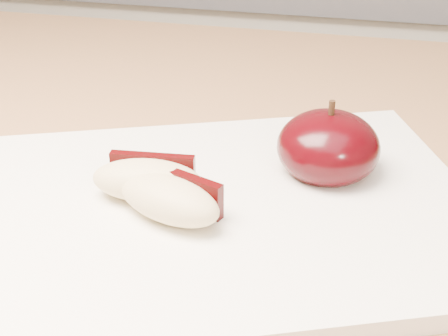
# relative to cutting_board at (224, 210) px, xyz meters

# --- Properties ---
(back_cabinet) EXTENTS (2.40, 0.62, 0.94)m
(back_cabinet) POSITION_rel_cutting_board_xyz_m (0.04, 0.79, -0.44)
(back_cabinet) COLOR silver
(back_cabinet) RESTS_ON ground
(cutting_board) EXTENTS (0.39, 0.34, 0.01)m
(cutting_board) POSITION_rel_cutting_board_xyz_m (0.00, 0.00, 0.00)
(cutting_board) COLOR white
(cutting_board) RESTS_ON island_counter
(apple_half) EXTENTS (0.08, 0.08, 0.06)m
(apple_half) POSITION_rel_cutting_board_xyz_m (0.06, 0.06, 0.02)
(apple_half) COLOR black
(apple_half) RESTS_ON cutting_board
(apple_wedge_a) EXTENTS (0.07, 0.04, 0.03)m
(apple_wedge_a) POSITION_rel_cutting_board_xyz_m (-0.05, -0.00, 0.02)
(apple_wedge_a) COLOR #D9C18A
(apple_wedge_a) RESTS_ON cutting_board
(apple_wedge_b) EXTENTS (0.08, 0.06, 0.03)m
(apple_wedge_b) POSITION_rel_cutting_board_xyz_m (-0.03, -0.02, 0.02)
(apple_wedge_b) COLOR #D9C18A
(apple_wedge_b) RESTS_ON cutting_board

